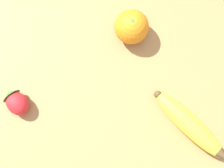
% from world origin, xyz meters
% --- Properties ---
extents(ground_plane, '(3.00, 3.00, 0.00)m').
position_xyz_m(ground_plane, '(0.00, 0.00, 0.00)').
color(ground_plane, '#A87A47').
extents(banana, '(0.13, 0.16, 0.04)m').
position_xyz_m(banana, '(-0.17, -0.14, 0.02)').
color(banana, yellow).
rests_on(banana, ground_plane).
extents(orange, '(0.07, 0.07, 0.07)m').
position_xyz_m(orange, '(0.00, -0.01, 0.03)').
color(orange, orange).
rests_on(orange, ground_plane).
extents(strawberry, '(0.06, 0.06, 0.04)m').
position_xyz_m(strawberry, '(-0.17, 0.19, 0.02)').
color(strawberry, red).
rests_on(strawberry, ground_plane).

